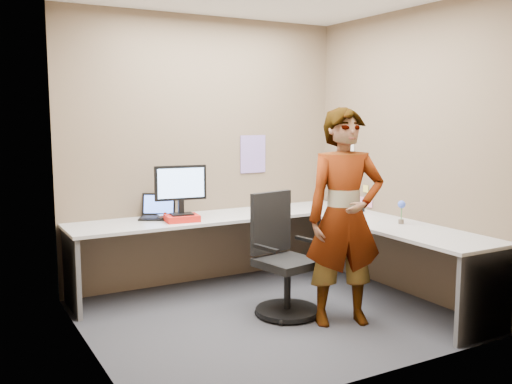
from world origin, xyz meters
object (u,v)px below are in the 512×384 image
desk (289,236)px  person (345,217)px  office_chair (283,266)px  monitor (181,186)px

desk → person: 0.85m
desk → office_chair: 0.50m
desk → monitor: (-0.88, 0.49, 0.48)m
monitor → office_chair: (0.59, -0.86, -0.64)m
monitor → office_chair: size_ratio=0.47×
desk → monitor: size_ratio=6.11×
desk → person: bearing=-87.6°
monitor → person: bearing=-47.2°
monitor → office_chair: 1.22m
desk → monitor: 1.11m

